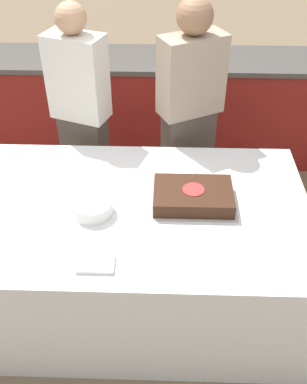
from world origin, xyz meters
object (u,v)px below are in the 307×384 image
object	(u,v)px
cake	(193,196)
person_cutting_cake	(189,117)
person_standing_back	(82,118)
plate_stack	(92,207)

from	to	relation	value
cake	person_cutting_cake	size ratio (longest dim) A/B	0.29
person_cutting_cake	person_standing_back	xyz separation A→B (m)	(-0.73, 0.00, -0.02)
cake	plate_stack	bearing A→B (deg)	-168.92
cake	person_cutting_cake	world-z (taller)	person_cutting_cake
plate_stack	person_cutting_cake	size ratio (longest dim) A/B	0.13
person_cutting_cake	person_standing_back	world-z (taller)	person_cutting_cake
plate_stack	person_cutting_cake	distance (m)	1.04
plate_stack	person_standing_back	bearing A→B (deg)	102.22
plate_stack	person_cutting_cake	bearing A→B (deg)	58.45
plate_stack	person_standing_back	distance (m)	0.90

